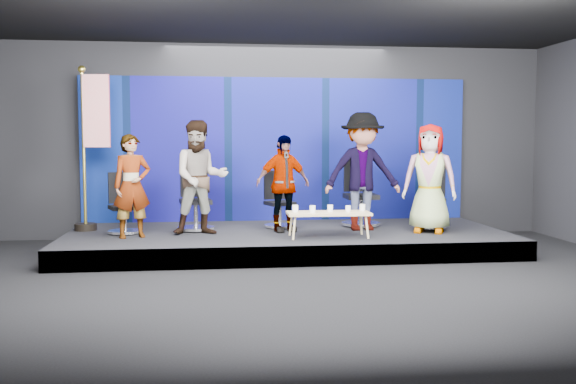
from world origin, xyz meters
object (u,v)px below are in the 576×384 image
(coffee_table, at_px, (328,214))
(mug_b, at_px, (313,209))
(panelist_d, at_px, (362,171))
(chair_a, at_px, (124,213))
(panelist_b, at_px, (200,178))
(chair_b, at_px, (195,208))
(chair_e, at_px, (431,207))
(panelist_e, at_px, (430,178))
(chair_d, at_px, (360,203))
(mug_d, at_px, (348,209))
(mug_c, at_px, (330,208))
(flag_stand, at_px, (92,144))
(chair_c, at_px, (279,209))
(panelist_a, at_px, (132,186))
(mug_e, at_px, (362,207))
(mug_a, at_px, (295,209))
(panelist_c, at_px, (283,184))

(coffee_table, bearing_deg, mug_b, -172.99)
(panelist_d, distance_m, coffee_table, 1.17)
(chair_a, distance_m, panelist_b, 1.36)
(chair_b, distance_m, mug_b, 2.06)
(chair_e, relative_size, panelist_e, 0.62)
(chair_d, distance_m, mug_d, 1.33)
(coffee_table, distance_m, mug_c, 0.12)
(panelist_d, relative_size, flag_stand, 0.72)
(chair_d, relative_size, coffee_table, 0.94)
(panelist_e, bearing_deg, chair_c, -175.46)
(panelist_e, xyz_separation_m, flag_stand, (-5.36, 0.86, 0.55))
(flag_stand, bearing_deg, panelist_a, -45.18)
(flag_stand, bearing_deg, chair_e, 0.78)
(panelist_b, xyz_separation_m, chair_c, (1.29, 0.66, -0.57))
(chair_d, bearing_deg, chair_e, -20.96)
(chair_a, xyz_separation_m, panelist_e, (4.82, -0.46, 0.55))
(chair_d, xyz_separation_m, mug_e, (-0.23, -1.14, 0.05))
(chair_a, relative_size, chair_e, 0.90)
(mug_a, relative_size, mug_d, 1.12)
(mug_d, height_order, mug_e, mug_e)
(chair_d, bearing_deg, mug_a, -137.06)
(chair_b, xyz_separation_m, mug_d, (2.32, -1.03, 0.07))
(mug_d, xyz_separation_m, mug_e, (0.25, 0.10, 0.00))
(chair_e, xyz_separation_m, mug_a, (-2.39, -0.75, 0.09))
(mug_b, bearing_deg, chair_c, 107.33)
(panelist_c, bearing_deg, mug_d, -53.77)
(mug_b, bearing_deg, chair_d, 50.73)
(panelist_a, relative_size, panelist_e, 0.90)
(panelist_c, xyz_separation_m, mug_e, (1.16, -0.59, -0.34))
(coffee_table, xyz_separation_m, mug_d, (0.30, -0.01, 0.08))
(chair_c, xyz_separation_m, chair_d, (1.41, 0.04, 0.08))
(mug_c, xyz_separation_m, flag_stand, (-3.71, 1.12, 0.97))
(chair_d, bearing_deg, mug_b, -128.89)
(panelist_d, xyz_separation_m, mug_a, (-1.20, -0.67, -0.52))
(mug_b, xyz_separation_m, flag_stand, (-3.42, 1.23, 0.97))
(panelist_d, relative_size, mug_b, 18.13)
(chair_a, height_order, mug_b, chair_a)
(chair_a, relative_size, panelist_b, 0.54)
(chair_b, height_order, mug_b, chair_b)
(mug_e, bearing_deg, mug_a, -177.65)
(chair_b, relative_size, mug_a, 10.23)
(mug_d, bearing_deg, mug_e, 22.88)
(panelist_e, height_order, mug_b, panelist_e)
(chair_a, xyz_separation_m, panelist_c, (2.51, -0.10, 0.46))
(chair_b, height_order, chair_e, chair_b)
(chair_d, distance_m, chair_e, 1.19)
(panelist_d, bearing_deg, panelist_c, -178.00)
(chair_a, height_order, mug_c, chair_a)
(chair_c, height_order, mug_b, chair_c)
(mug_d, bearing_deg, panelist_a, 174.06)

